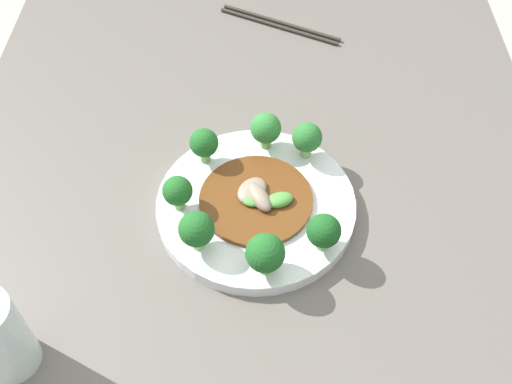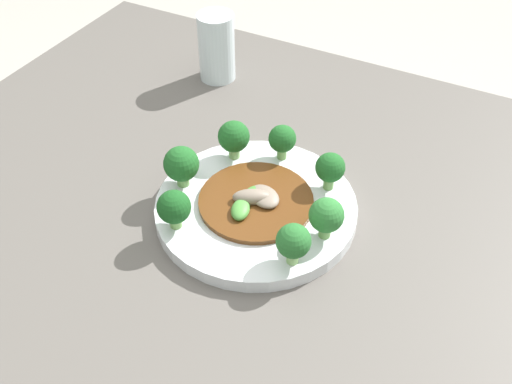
{
  "view_description": "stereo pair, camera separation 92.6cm",
  "coord_description": "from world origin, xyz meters",
  "px_view_note": "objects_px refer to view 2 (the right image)",
  "views": [
    {
      "loc": [
        -0.51,
        -0.01,
        1.44
      ],
      "look_at": [
        -0.01,
        -0.01,
        0.82
      ],
      "focal_mm": 42.0,
      "sensor_mm": 36.0,
      "label": 1
    },
    {
      "loc": [
        0.26,
        -0.52,
        1.36
      ],
      "look_at": [
        -0.01,
        -0.01,
        0.82
      ],
      "focal_mm": 42.0,
      "sensor_mm": 36.0,
      "label": 2
    }
  ],
  "objects_px": {
    "plate": "(256,208)",
    "broccoli_north": "(282,139)",
    "broccoli_east": "(326,216)",
    "broccoli_northwest": "(234,137)",
    "drinking_glass": "(217,47)",
    "broccoli_southwest": "(174,208)",
    "broccoli_southeast": "(293,242)",
    "broccoli_west": "(181,164)",
    "broccoli_northeast": "(330,168)",
    "stirfry_center": "(256,200)"
  },
  "relations": [
    {
      "from": "broccoli_east",
      "to": "broccoli_northeast",
      "type": "distance_m",
      "value": 0.09
    },
    {
      "from": "broccoli_west",
      "to": "broccoli_northwest",
      "type": "bearing_deg",
      "value": 68.42
    },
    {
      "from": "stirfry_center",
      "to": "drinking_glass",
      "type": "height_order",
      "value": "drinking_glass"
    },
    {
      "from": "broccoli_west",
      "to": "broccoli_southeast",
      "type": "distance_m",
      "value": 0.2
    },
    {
      "from": "broccoli_southeast",
      "to": "drinking_glass",
      "type": "relative_size",
      "value": 0.48
    },
    {
      "from": "plate",
      "to": "broccoli_northeast",
      "type": "bearing_deg",
      "value": 44.82
    },
    {
      "from": "broccoli_northeast",
      "to": "stirfry_center",
      "type": "xyz_separation_m",
      "value": [
        -0.07,
        -0.08,
        -0.03
      ]
    },
    {
      "from": "broccoli_north",
      "to": "stirfry_center",
      "type": "height_order",
      "value": "broccoli_north"
    },
    {
      "from": "stirfry_center",
      "to": "drinking_glass",
      "type": "relative_size",
      "value": 1.3
    },
    {
      "from": "broccoli_northeast",
      "to": "broccoli_northwest",
      "type": "bearing_deg",
      "value": -179.65
    },
    {
      "from": "drinking_glass",
      "to": "broccoli_northeast",
      "type": "bearing_deg",
      "value": -34.57
    },
    {
      "from": "broccoli_north",
      "to": "drinking_glass",
      "type": "height_order",
      "value": "drinking_glass"
    },
    {
      "from": "broccoli_east",
      "to": "broccoli_southwest",
      "type": "distance_m",
      "value": 0.19
    },
    {
      "from": "broccoli_southwest",
      "to": "broccoli_northwest",
      "type": "bearing_deg",
      "value": 90.62
    },
    {
      "from": "broccoli_east",
      "to": "broccoli_north",
      "type": "xyz_separation_m",
      "value": [
        -0.12,
        0.12,
        -0.0
      ]
    },
    {
      "from": "broccoli_north",
      "to": "broccoli_southeast",
      "type": "bearing_deg",
      "value": -60.58
    },
    {
      "from": "broccoli_north",
      "to": "broccoli_northeast",
      "type": "height_order",
      "value": "broccoli_northeast"
    },
    {
      "from": "drinking_glass",
      "to": "broccoli_southwest",
      "type": "bearing_deg",
      "value": -67.62
    },
    {
      "from": "broccoli_west",
      "to": "broccoli_northwest",
      "type": "height_order",
      "value": "broccoli_west"
    },
    {
      "from": "broccoli_east",
      "to": "broccoli_northwest",
      "type": "height_order",
      "value": "broccoli_northwest"
    },
    {
      "from": "broccoli_north",
      "to": "broccoli_northeast",
      "type": "distance_m",
      "value": 0.09
    },
    {
      "from": "broccoli_northeast",
      "to": "broccoli_west",
      "type": "bearing_deg",
      "value": -154.58
    },
    {
      "from": "drinking_glass",
      "to": "broccoli_northwest",
      "type": "bearing_deg",
      "value": -54.17
    },
    {
      "from": "drinking_glass",
      "to": "broccoli_west",
      "type": "bearing_deg",
      "value": -68.56
    },
    {
      "from": "broccoli_northeast",
      "to": "broccoli_north",
      "type": "bearing_deg",
      "value": 161.22
    },
    {
      "from": "broccoli_northwest",
      "to": "stirfry_center",
      "type": "xyz_separation_m",
      "value": [
        0.07,
        -0.07,
        -0.03
      ]
    },
    {
      "from": "plate",
      "to": "broccoli_southeast",
      "type": "height_order",
      "value": "broccoli_southeast"
    },
    {
      "from": "broccoli_southeast",
      "to": "stirfry_center",
      "type": "relative_size",
      "value": 0.37
    },
    {
      "from": "broccoli_west",
      "to": "broccoli_southwest",
      "type": "bearing_deg",
      "value": -64.0
    },
    {
      "from": "broccoli_northwest",
      "to": "broccoli_southeast",
      "type": "bearing_deg",
      "value": -41.84
    },
    {
      "from": "broccoli_northeast",
      "to": "broccoli_northwest",
      "type": "relative_size",
      "value": 0.95
    },
    {
      "from": "plate",
      "to": "broccoli_west",
      "type": "height_order",
      "value": "broccoli_west"
    },
    {
      "from": "stirfry_center",
      "to": "broccoli_northeast",
      "type": "bearing_deg",
      "value": 45.5
    },
    {
      "from": "broccoli_west",
      "to": "drinking_glass",
      "type": "relative_size",
      "value": 0.51
    },
    {
      "from": "stirfry_center",
      "to": "broccoli_east",
      "type": "bearing_deg",
      "value": -6.01
    },
    {
      "from": "drinking_glass",
      "to": "plate",
      "type": "bearing_deg",
      "value": -51.42
    },
    {
      "from": "broccoli_southwest",
      "to": "broccoli_southeast",
      "type": "xyz_separation_m",
      "value": [
        0.16,
        0.01,
        0.0
      ]
    },
    {
      "from": "broccoli_southwest",
      "to": "stirfry_center",
      "type": "distance_m",
      "value": 0.11
    },
    {
      "from": "broccoli_southeast",
      "to": "stirfry_center",
      "type": "xyz_separation_m",
      "value": [
        -0.09,
        0.07,
        -0.03
      ]
    },
    {
      "from": "broccoli_northeast",
      "to": "stirfry_center",
      "type": "height_order",
      "value": "broccoli_northeast"
    },
    {
      "from": "broccoli_north",
      "to": "stirfry_center",
      "type": "distance_m",
      "value": 0.11
    },
    {
      "from": "plate",
      "to": "broccoli_north",
      "type": "height_order",
      "value": "broccoli_north"
    },
    {
      "from": "stirfry_center",
      "to": "broccoli_west",
      "type": "bearing_deg",
      "value": -174.17
    },
    {
      "from": "plate",
      "to": "broccoli_east",
      "type": "relative_size",
      "value": 4.69
    },
    {
      "from": "plate",
      "to": "drinking_glass",
      "type": "xyz_separation_m",
      "value": [
        -0.22,
        0.28,
        0.05
      ]
    },
    {
      "from": "broccoli_southeast",
      "to": "broccoli_northwest",
      "type": "bearing_deg",
      "value": 138.16
    },
    {
      "from": "plate",
      "to": "drinking_glass",
      "type": "distance_m",
      "value": 0.36
    },
    {
      "from": "broccoli_northeast",
      "to": "broccoli_southwest",
      "type": "bearing_deg",
      "value": -132.57
    },
    {
      "from": "broccoli_southwest",
      "to": "broccoli_northwest",
      "type": "height_order",
      "value": "broccoli_northwest"
    },
    {
      "from": "plate",
      "to": "broccoli_north",
      "type": "distance_m",
      "value": 0.11
    }
  ]
}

